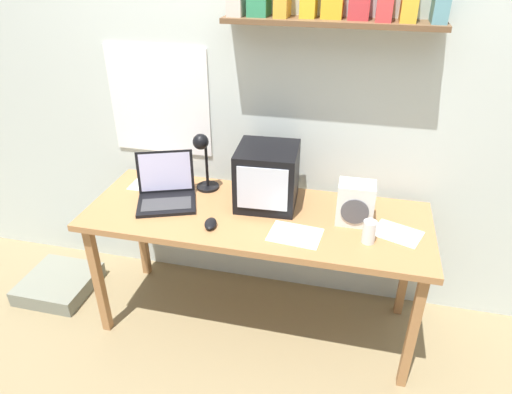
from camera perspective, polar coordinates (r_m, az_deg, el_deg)
name	(u,v)px	position (r m, az deg, el deg)	size (l,w,h in m)	color
ground_plane	(256,319)	(2.85, 0.00, -15.02)	(12.00, 12.00, 0.00)	#877551
back_wall	(274,85)	(2.52, 2.32, 13.77)	(5.60, 0.24, 2.60)	silver
corner_desk	(256,224)	(2.41, 0.00, -3.38)	(1.79, 0.66, 0.75)	#A46F42
crt_monitor	(267,176)	(2.40, 1.40, 2.60)	(0.33, 0.34, 0.32)	black
laptop	(166,190)	(2.52, -11.17, 0.91)	(0.38, 0.36, 0.25)	black
desk_lamp	(203,156)	(2.51, -6.63, 5.17)	(0.13, 0.16, 0.35)	black
juice_glass	(369,233)	(2.20, 13.94, -4.37)	(0.06, 0.06, 0.11)	white
space_heater	(355,203)	(2.31, 12.32, -0.76)	(0.18, 0.14, 0.22)	silver
computer_mouse	(211,224)	(2.28, -5.71, -3.33)	(0.08, 0.11, 0.03)	black
loose_paper_near_laptop	(295,235)	(2.22, 4.91, -4.72)	(0.26, 0.21, 0.00)	white
open_notebook	(397,233)	(2.33, 17.24, -4.35)	(0.26, 0.23, 0.00)	white
printed_handout	(151,184)	(2.73, -13.05, 1.58)	(0.22, 0.18, 0.00)	silver
floor_cushion	(59,284)	(3.27, -23.39, -9.91)	(0.42, 0.42, 0.10)	gray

